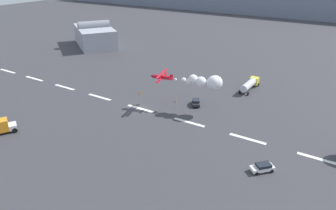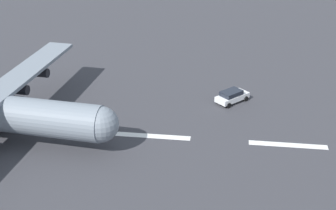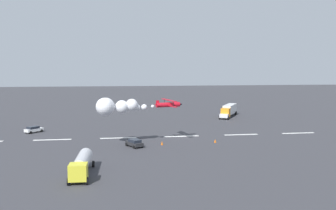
{
  "view_description": "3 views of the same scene",
  "coord_description": "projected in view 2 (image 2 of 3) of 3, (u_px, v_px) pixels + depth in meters",
  "views": [
    {
      "loc": [
        43.94,
        -57.44,
        34.47
      ],
      "look_at": [
        8.03,
        0.39,
        2.83
      ],
      "focal_mm": 33.37,
      "sensor_mm": 36.0,
      "label": 1
    },
    {
      "loc": [
        34.89,
        44.3,
        25.76
      ],
      "look_at": [
        40.68,
        0.0,
        3.8
      ],
      "focal_mm": 51.96,
      "sensor_mm": 36.0,
      "label": 2
    },
    {
      "loc": [
        14.24,
        79.23,
        15.58
      ],
      "look_at": [
        3.7,
        4.81,
        7.68
      ],
      "focal_mm": 38.61,
      "sensor_mm": 36.0,
      "label": 3
    }
  ],
  "objects": [
    {
      "name": "cargo_transport_plane",
      "position": [
        4.0,
        112.0,
        49.55
      ],
      "size": [
        24.82,
        33.58,
        10.98
      ],
      "color": "gray",
      "rests_on": "ground"
    },
    {
      "name": "runway_stripe_7",
      "position": [
        153.0,
        136.0,
        51.64
      ],
      "size": [
        8.0,
        0.9,
        0.01
      ],
      "primitive_type": "cube",
      "color": "white",
      "rests_on": "ground"
    },
    {
      "name": "followme_car_yellow",
      "position": [
        232.0,
        96.0,
        58.77
      ],
      "size": [
        4.23,
        4.31,
        1.52
      ],
      "color": "white",
      "rests_on": "ground"
    },
    {
      "name": "runway_stripe_6",
      "position": [
        288.0,
        145.0,
        50.01
      ],
      "size": [
        8.0,
        0.9,
        0.01
      ],
      "primitive_type": "cube",
      "color": "white",
      "rests_on": "ground"
    }
  ]
}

